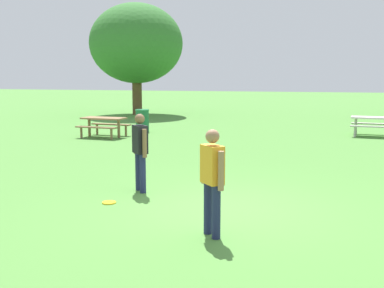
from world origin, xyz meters
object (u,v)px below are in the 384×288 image
at_px(person_thrower, 140,147).
at_px(frisbee, 109,203).
at_px(person_catcher, 212,176).
at_px(trash_can_beside_table, 142,121).
at_px(tree_tall_left, 136,44).
at_px(picnic_table_far, 373,122).
at_px(picnic_table_near, 104,123).

bearing_deg(person_thrower, frisbee, -104.25).
distance_m(person_thrower, person_catcher, 3.08).
bearing_deg(trash_can_beside_table, person_catcher, -64.51).
height_order(person_thrower, frisbee, person_thrower).
distance_m(person_thrower, frisbee, 1.40).
relative_size(person_catcher, trash_can_beside_table, 1.71).
bearing_deg(person_catcher, tree_tall_left, 114.50).
height_order(person_catcher, tree_tall_left, tree_tall_left).
bearing_deg(frisbee, person_catcher, -29.11).
bearing_deg(trash_can_beside_table, picnic_table_far, 6.28).
distance_m(person_catcher, frisbee, 2.80).
bearing_deg(tree_tall_left, person_thrower, -68.21).
distance_m(person_thrower, tree_tall_left, 19.54).
xyz_separation_m(frisbee, picnic_table_far, (5.97, 11.82, 0.55)).
bearing_deg(tree_tall_left, trash_can_beside_table, -67.01).
height_order(person_thrower, person_catcher, same).
xyz_separation_m(frisbee, tree_tall_left, (-6.89, 18.89, 4.26)).
bearing_deg(person_catcher, frisbee, 150.89).
relative_size(picnic_table_near, tree_tall_left, 0.27).
bearing_deg(picnic_table_far, trash_can_beside_table, -173.72).
height_order(frisbee, picnic_table_near, picnic_table_near).
xyz_separation_m(picnic_table_near, picnic_table_far, (10.29, 3.00, 0.00)).
relative_size(picnic_table_far, trash_can_beside_table, 1.91).
relative_size(person_thrower, tree_tall_left, 0.25).
bearing_deg(tree_tall_left, frisbee, -69.96).
bearing_deg(trash_can_beside_table, person_thrower, -69.22).
relative_size(person_thrower, trash_can_beside_table, 1.71).
relative_size(trash_can_beside_table, tree_tall_left, 0.14).
relative_size(person_thrower, frisbee, 6.17).
bearing_deg(person_catcher, picnic_table_far, 74.35).
distance_m(person_catcher, tree_tall_left, 22.42).
distance_m(picnic_table_far, trash_can_beside_table, 9.48).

